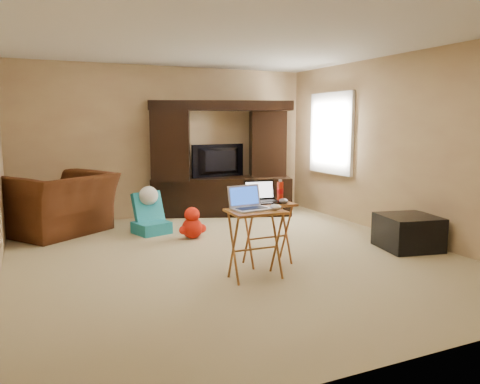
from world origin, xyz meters
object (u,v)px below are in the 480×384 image
television (221,161)px  water_bottle (280,191)px  child_rocker (151,213)px  laptop_left (252,198)px  push_toy (246,204)px  entertainment_center (221,159)px  ottoman (408,232)px  tray_table_left (255,244)px  laptop_right (264,192)px  mouse_left (276,207)px  plush_toy (192,223)px  mouse_right (283,201)px  recliner (59,204)px  tray_table_right (268,233)px

television → water_bottle: size_ratio=4.58×
child_rocker → laptop_left: laptop_left is taller
push_toy → water_bottle: (-0.75, -2.52, 0.61)m
entertainment_center → ottoman: entertainment_center is taller
push_toy → tray_table_left: (-1.29, -2.99, 0.16)m
laptop_right → ottoman: bearing=0.6°
television → entertainment_center: bearing=83.6°
laptop_right → water_bottle: 0.25m
tray_table_left → mouse_left: size_ratio=4.92×
entertainment_center → water_bottle: (-0.41, -2.78, -0.16)m
television → plush_toy: size_ratio=2.22×
push_toy → laptop_left: (-1.32, -2.96, 0.63)m
ottoman → mouse_left: bearing=-172.0°
mouse_left → mouse_right: mouse_left is taller
television → recliner: size_ratio=0.74×
push_toy → laptop_right: 2.83m
television → laptop_left: 3.39m
tray_table_left → push_toy: bearing=68.0°
child_rocker → water_bottle: water_bottle is taller
ottoman → tray_table_left: tray_table_left is taller
recliner → tray_table_right: bearing=93.9°
plush_toy → mouse_right: bearing=-71.4°
television → mouse_right: (-0.48, -3.00, -0.20)m
entertainment_center → child_rocker: bearing=-128.3°
television → water_bottle: 2.83m
recliner → mouse_right: size_ratio=9.42×
push_toy → laptop_left: 3.31m
child_rocker → water_bottle: (1.04, -1.89, 0.51)m
ottoman → laptop_left: laptop_left is taller
water_bottle → plush_toy: bearing=113.6°
entertainment_center → laptop_left: bearing=-86.7°
tray_table_left → entertainment_center: bearing=75.1°
child_rocker → laptop_right: laptop_right is taller
mouse_right → entertainment_center: bearing=80.9°
recliner → tray_table_right: (2.03, -2.51, -0.08)m
recliner → tray_table_left: bearing=85.0°
recliner → water_bottle: 3.32m
entertainment_center → mouse_left: (-0.76, -3.32, -0.23)m
entertainment_center → plush_toy: 1.88m
television → child_rocker: size_ratio=1.65×
tray_table_right → mouse_right: 0.42m
mouse_left → ottoman: bearing=8.0°
entertainment_center → tray_table_left: size_ratio=3.34×
entertainment_center → laptop_left: (-0.98, -3.22, -0.14)m
recliner → mouse_left: size_ratio=9.27×
tray_table_left → laptop_right: 0.69m
ottoman → tray_table_right: size_ratio=0.95×
entertainment_center → laptop_right: bearing=-82.6°
plush_toy → push_toy: bearing=40.4°
tray_table_right → water_bottle: (0.20, 0.08, 0.45)m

